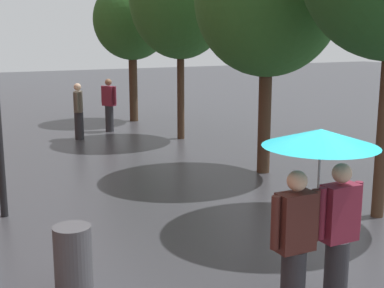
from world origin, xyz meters
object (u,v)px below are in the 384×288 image
at_px(couple_under_umbrella, 319,191).
at_px(pedestrian_walking_midground, 79,111).
at_px(pedestrian_walking_far, 109,105).
at_px(street_tree_3, 132,20).
at_px(litter_bin, 73,261).

height_order(couple_under_umbrella, pedestrian_walking_midground, couple_under_umbrella).
bearing_deg(couple_under_umbrella, pedestrian_walking_far, 82.55).
xyz_separation_m(street_tree_3, couple_under_umbrella, (-2.93, -13.28, -2.03)).
bearing_deg(pedestrian_walking_far, litter_bin, -110.25).
bearing_deg(couple_under_umbrella, pedestrian_walking_midground, 88.17).
relative_size(street_tree_3, litter_bin, 5.66).
distance_m(couple_under_umbrella, litter_bin, 2.90).
height_order(couple_under_umbrella, litter_bin, couple_under_umbrella).
bearing_deg(pedestrian_walking_far, street_tree_3, 48.34).
bearing_deg(pedestrian_walking_midground, pedestrian_walking_far, 35.06).
relative_size(couple_under_umbrella, pedestrian_walking_midground, 1.27).
xyz_separation_m(street_tree_3, litter_bin, (-5.12, -11.65, -3.02)).
bearing_deg(street_tree_3, couple_under_umbrella, -102.45).
height_order(litter_bin, pedestrian_walking_far, pedestrian_walking_far).
distance_m(street_tree_3, pedestrian_walking_far, 3.35).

